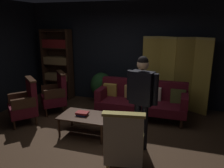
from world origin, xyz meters
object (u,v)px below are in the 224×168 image
object	(u,v)px
folding_screen	(175,73)
velvet_couch	(142,99)
bookshelf	(58,62)
standing_figure	(142,95)
book_red_leather	(82,113)
armchair_wing_right	(25,103)
book_navy_cloth	(82,114)
armchair_gilt_accent	(124,143)
coffee_table	(85,118)
armchair_wing_left	(56,94)
potted_plant	(101,86)

from	to	relation	value
folding_screen	velvet_couch	size ratio (longest dim) A/B	0.90
bookshelf	standing_figure	world-z (taller)	bookshelf
velvet_couch	book_red_leather	distance (m)	1.61
bookshelf	armchair_wing_right	distance (m)	2.03
book_navy_cloth	standing_figure	bearing A→B (deg)	-7.39
armchair_gilt_accent	armchair_wing_right	distance (m)	2.77
book_red_leather	coffee_table	bearing A→B (deg)	4.48
bookshelf	folding_screen	bearing A→B (deg)	-0.84
folding_screen	armchair_wing_right	xyz separation A→B (m)	(-3.15, -1.87, -0.50)
bookshelf	standing_figure	distance (m)	3.66
bookshelf	velvet_couch	bearing A→B (deg)	-15.26
armchair_wing_right	standing_figure	xyz separation A→B (m)	(2.68, -0.25, 0.54)
folding_screen	book_navy_cloth	distance (m)	2.65
bookshelf	velvet_couch	distance (m)	2.87
book_navy_cloth	armchair_wing_right	bearing A→B (deg)	176.23
velvet_couch	armchair_wing_left	bearing A→B (deg)	-170.07
velvet_couch	bookshelf	bearing A→B (deg)	164.74
bookshelf	book_red_leather	distance (m)	2.72
armchair_wing_left	coffee_table	bearing A→B (deg)	-36.66
velvet_couch	book_navy_cloth	distance (m)	1.61
armchair_wing_left	armchair_wing_right	xyz separation A→B (m)	(-0.30, -0.81, 0.00)
armchair_wing_right	book_navy_cloth	bearing A→B (deg)	-3.77
armchair_gilt_accent	folding_screen	bearing A→B (deg)	78.70
armchair_gilt_accent	potted_plant	world-z (taller)	armchair_gilt_accent
armchair_wing_left	potted_plant	xyz separation A→B (m)	(0.90, 0.92, 0.03)
bookshelf	armchair_wing_right	bearing A→B (deg)	-82.17
book_navy_cloth	coffee_table	bearing A→B (deg)	4.48
coffee_table	book_red_leather	distance (m)	0.11
standing_figure	folding_screen	bearing A→B (deg)	77.54
armchair_wing_left	standing_figure	distance (m)	2.66
armchair_gilt_accent	standing_figure	world-z (taller)	standing_figure
velvet_couch	armchair_gilt_accent	bearing A→B (deg)	-86.53
armchair_gilt_accent	book_navy_cloth	world-z (taller)	armchair_gilt_accent
armchair_wing_left	bookshelf	bearing A→B (deg)	116.79
velvet_couch	armchair_wing_left	xyz separation A→B (m)	(-2.14, -0.37, 0.03)
standing_figure	book_navy_cloth	size ratio (longest dim) A/B	8.86
velvet_couch	armchair_wing_right	distance (m)	2.71
armchair_gilt_accent	armchair_wing_left	size ratio (longest dim) A/B	1.00
velvet_couch	coffee_table	bearing A→B (deg)	-126.07
folding_screen	potted_plant	xyz separation A→B (m)	(-1.95, -0.15, -0.46)
coffee_table	armchair_wing_left	world-z (taller)	armchair_wing_left
armchair_gilt_accent	book_red_leather	xyz separation A→B (m)	(-1.12, 0.93, -0.02)
potted_plant	book_navy_cloth	world-z (taller)	potted_plant
velvet_couch	coffee_table	world-z (taller)	velvet_couch
book_navy_cloth	book_red_leather	world-z (taller)	book_red_leather
bookshelf	armchair_wing_left	distance (m)	1.38
folding_screen	standing_figure	distance (m)	2.18
bookshelf	armchair_wing_right	world-z (taller)	bookshelf
book_navy_cloth	bookshelf	bearing A→B (deg)	130.39
velvet_couch	armchair_wing_right	size ratio (longest dim) A/B	2.04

